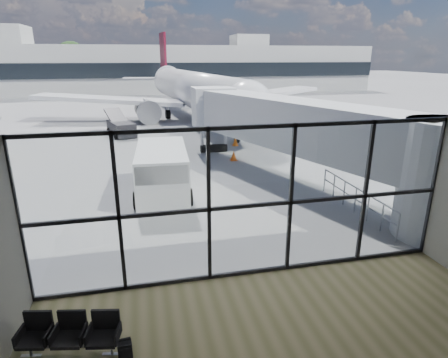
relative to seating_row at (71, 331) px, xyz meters
name	(u,v)px	position (x,y,z in m)	size (l,w,h in m)	color
ground	(162,107)	(4.67, 42.14, -0.53)	(220.00, 220.00, 0.00)	slate
lounge_shell	(337,291)	(4.67, -2.66, 2.12)	(12.02, 8.01, 4.51)	brown
glass_curtain_wall	(251,204)	(4.67, 2.14, 1.72)	(12.10, 0.12, 4.50)	white
jet_bridge	(307,132)	(9.57, 9.22, 2.23)	(8.00, 16.50, 4.33)	#ABAFB1
apron_railing	(356,196)	(10.27, 5.64, 0.19)	(0.06, 5.46, 1.11)	gray
far_terminal	(149,68)	(4.08, 64.11, 3.68)	(80.00, 12.20, 11.00)	#B9B9B4
tree_3	(6,65)	(-22.33, 74.14, 4.10)	(4.95, 4.95, 7.12)	#382619
tree_4	(39,62)	(-16.33, 74.14, 4.73)	(5.61, 5.61, 8.07)	#382619
tree_5	(72,58)	(-10.33, 74.14, 5.35)	(6.27, 6.27, 9.03)	#382619
seating_row	(71,331)	(0.00, 0.00, 0.00)	(2.15, 0.98, 0.95)	gray
backpack	(125,351)	(1.13, -0.48, -0.31)	(0.32, 0.30, 0.45)	black
airliner	(191,89)	(7.33, 33.43, 2.33)	(31.36, 36.44, 9.40)	silver
service_van	(162,172)	(2.62, 9.47, 0.62)	(2.74, 5.24, 2.23)	silver
belt_loader	(121,128)	(0.24, 24.21, 0.14)	(2.73, 4.57, 1.99)	black
traffic_cone_a	(234,156)	(7.36, 14.74, -0.23)	(0.44, 0.44, 0.62)	#DB4F0B
traffic_cone_c	(235,142)	(8.48, 18.68, -0.24)	(0.43, 0.43, 0.61)	orange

